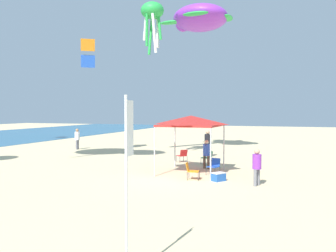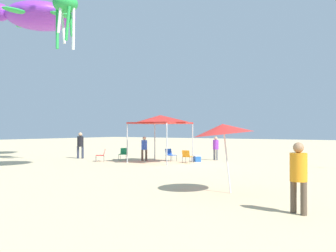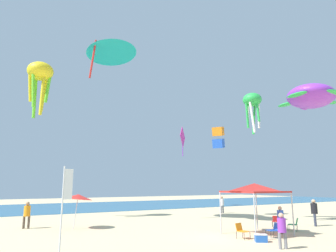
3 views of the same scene
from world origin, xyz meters
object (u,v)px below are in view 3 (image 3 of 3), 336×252
kite_delta_teal (111,49)px  beach_umbrella (78,197)px  canopy_tent (255,188)px  kite_box_orange (218,137)px  folding_chair_right_of_tent (294,223)px  person_beachcomber (27,213)px  kite_turtle_purple (310,97)px  kite_octopus_green (252,102)px  folding_chair_near_cooler (274,229)px  folding_chair_left_of_tent (276,221)px  kite_diamond_magenta (183,138)px  kite_octopus_yellow (40,74)px  person_near_umbrella (282,228)px  folding_chair_facing_ocean (241,230)px  cooler_box (261,238)px  person_by_tent (281,217)px  person_far_stroller (314,210)px  banner_flag (64,206)px  person_kite_handler (222,203)px

kite_delta_teal → beach_umbrella: bearing=-150.3°
kite_delta_teal → canopy_tent: bearing=-76.2°
kite_box_orange → folding_chair_right_of_tent: bearing=132.9°
person_beachcomber → canopy_tent: bearing=163.9°
beach_umbrella → kite_turtle_purple: kite_turtle_purple is taller
beach_umbrella → kite_delta_teal: (3.02, 2.75, 12.85)m
canopy_tent → kite_octopus_green: size_ratio=0.94×
folding_chair_near_cooler → folding_chair_left_of_tent: bearing=145.5°
kite_diamond_magenta → kite_octopus_yellow: bearing=157.4°
person_near_umbrella → kite_diamond_magenta: 30.18m
folding_chair_right_of_tent → kite_octopus_yellow: 24.65m
folding_chair_facing_ocean → kite_octopus_green: size_ratio=0.24×
cooler_box → person_by_tent: person_by_tent is taller
kite_turtle_purple → person_far_stroller: bearing=160.5°
canopy_tent → kite_diamond_magenta: size_ratio=0.75×
banner_flag → kite_octopus_green: kite_octopus_green is taller
kite_delta_teal → kite_octopus_green: bearing=-48.2°
folding_chair_right_of_tent → canopy_tent: bearing=-32.3°
person_far_stroller → person_near_umbrella: (-8.86, -4.19, -0.16)m
cooler_box → banner_flag: banner_flag is taller
cooler_box → person_by_tent: (3.29, 1.34, 0.76)m
banner_flag → kite_octopus_yellow: kite_octopus_yellow is taller
folding_chair_facing_ocean → kite_octopus_yellow: size_ratio=0.16×
banner_flag → kite_delta_teal: size_ratio=0.67×
canopy_tent → kite_diamond_magenta: (10.03, 22.63, 6.91)m
folding_chair_right_of_tent → person_far_stroller: person_far_stroller is taller
folding_chair_right_of_tent → person_kite_handler: size_ratio=0.47×
cooler_box → kite_octopus_green: 12.75m
banner_flag → kite_delta_teal: 19.34m
canopy_tent → beach_umbrella: 11.91m
person_kite_handler → person_near_umbrella: (-10.09, -15.75, -0.07)m
canopy_tent → person_far_stroller: size_ratio=1.70×
kite_octopus_green → person_by_tent: bearing=-38.3°
person_far_stroller → beach_umbrella: bearing=-58.9°
person_kite_handler → folding_chair_near_cooler: bearing=48.8°
banner_flag → person_kite_handler: 24.35m
folding_chair_right_of_tent → kite_box_orange: 12.26m
kite_octopus_yellow → kite_box_orange: size_ratio=2.31×
cooler_box → kite_delta_teal: bearing=106.7°
canopy_tent → kite_delta_teal: 17.38m
kite_octopus_yellow → kite_delta_teal: bearing=152.3°
person_beachcomber → person_kite_handler: person_beachcomber is taller
folding_chair_left_of_tent → kite_box_orange: kite_box_orange is taller
person_far_stroller → canopy_tent: bearing=-26.9°
kite_diamond_magenta → folding_chair_left_of_tent: bearing=-147.8°
kite_delta_teal → kite_turtle_purple: kite_delta_teal is taller
folding_chair_left_of_tent → person_kite_handler: person_kite_handler is taller
kite_octopus_yellow → person_by_tent: bearing=142.0°
folding_chair_left_of_tent → banner_flag: size_ratio=0.23×
beach_umbrella → kite_octopus_yellow: bearing=105.8°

